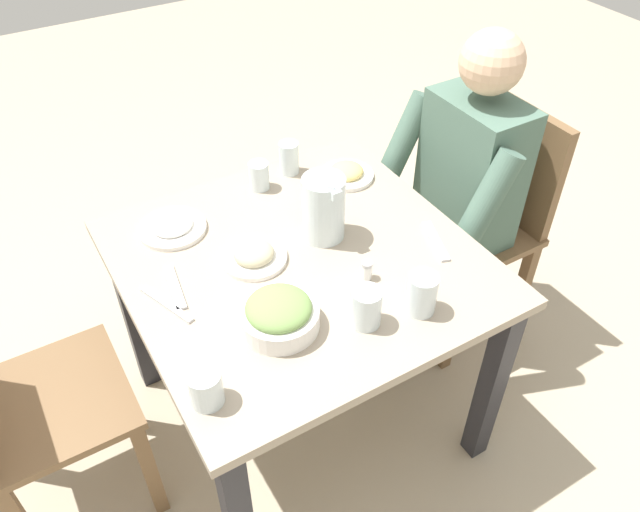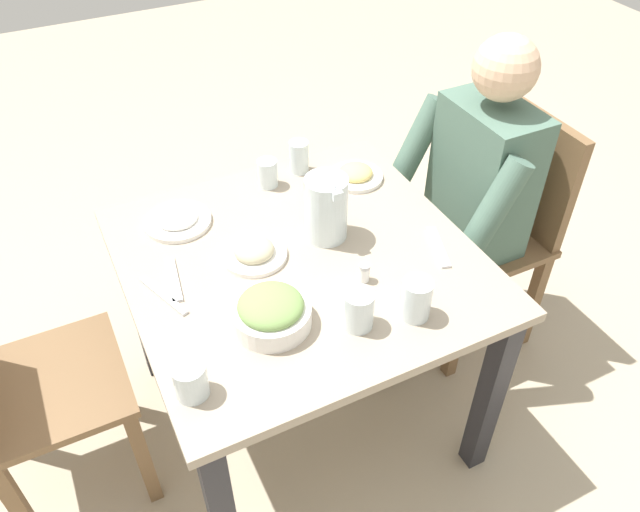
% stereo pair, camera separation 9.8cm
% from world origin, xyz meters
% --- Properties ---
extents(ground_plane, '(8.00, 8.00, 0.00)m').
position_xyz_m(ground_plane, '(0.00, 0.00, 0.00)').
color(ground_plane, tan).
extents(dining_table, '(0.93, 0.93, 0.71)m').
position_xyz_m(dining_table, '(0.00, 0.00, 0.60)').
color(dining_table, gray).
rests_on(dining_table, ground_plane).
extents(chair_near, '(0.40, 0.40, 0.88)m').
position_xyz_m(chair_near, '(0.09, -0.80, 0.50)').
color(chair_near, brown).
rests_on(chair_near, ground_plane).
extents(chair_far, '(0.40, 0.40, 0.88)m').
position_xyz_m(chair_far, '(0.09, 0.80, 0.50)').
color(chair_far, brown).
rests_on(chair_far, ground_plane).
extents(diner_near, '(0.48, 0.53, 1.18)m').
position_xyz_m(diner_near, '(0.09, -0.59, 0.65)').
color(diner_near, '#4C6B5B').
rests_on(diner_near, ground_plane).
extents(water_pitcher, '(0.16, 0.12, 0.19)m').
position_xyz_m(water_pitcher, '(0.05, -0.11, 0.81)').
color(water_pitcher, silver).
rests_on(water_pitcher, dining_table).
extents(salad_bowl, '(0.20, 0.20, 0.09)m').
position_xyz_m(salad_bowl, '(-0.19, 0.16, 0.75)').
color(salad_bowl, white).
rests_on(salad_bowl, dining_table).
extents(plate_beans, '(0.18, 0.18, 0.05)m').
position_xyz_m(plate_beans, '(0.06, 0.11, 0.73)').
color(plate_beans, white).
rests_on(plate_beans, dining_table).
extents(plate_fries, '(0.17, 0.17, 0.05)m').
position_xyz_m(plate_fries, '(0.26, -0.32, 0.73)').
color(plate_fries, white).
rests_on(plate_fries, dining_table).
extents(plate_yoghurt, '(0.19, 0.19, 0.04)m').
position_xyz_m(plate_yoghurt, '(0.29, 0.26, 0.73)').
color(plate_yoghurt, white).
rests_on(plate_yoghurt, dining_table).
extents(water_glass_far_left, '(0.06, 0.06, 0.09)m').
position_xyz_m(water_glass_far_left, '(0.35, -0.06, 0.76)').
color(water_glass_far_left, silver).
rests_on(water_glass_far_left, dining_table).
extents(water_glass_center, '(0.07, 0.07, 0.10)m').
position_xyz_m(water_glass_center, '(-0.29, -0.02, 0.76)').
color(water_glass_center, silver).
rests_on(water_glass_center, dining_table).
extents(water_glass_far_right, '(0.07, 0.07, 0.09)m').
position_xyz_m(water_glass_far_right, '(-0.30, 0.40, 0.76)').
color(water_glass_far_right, silver).
rests_on(water_glass_far_right, dining_table).
extents(water_glass_near_right, '(0.07, 0.07, 0.11)m').
position_xyz_m(water_glass_near_right, '(-0.32, -0.16, 0.77)').
color(water_glass_near_right, silver).
rests_on(water_glass_near_right, dining_table).
extents(water_glass_by_pitcher, '(0.06, 0.06, 0.11)m').
position_xyz_m(water_glass_by_pitcher, '(0.38, -0.18, 0.76)').
color(water_glass_by_pitcher, silver).
rests_on(water_glass_by_pitcher, dining_table).
extents(salt_shaker, '(0.03, 0.03, 0.05)m').
position_xyz_m(salt_shaker, '(-0.16, -0.11, 0.74)').
color(salt_shaker, white).
rests_on(salt_shaker, dining_table).
extents(fork_near, '(0.17, 0.05, 0.01)m').
position_xyz_m(fork_near, '(0.06, 0.34, 0.72)').
color(fork_near, silver).
rests_on(fork_near, dining_table).
extents(knife_near, '(0.18, 0.08, 0.01)m').
position_xyz_m(knife_near, '(0.02, 0.38, 0.72)').
color(knife_near, silver).
rests_on(knife_near, dining_table).
extents(fork_far, '(0.17, 0.08, 0.01)m').
position_xyz_m(fork_far, '(-0.14, -0.36, 0.72)').
color(fork_far, silver).
rests_on(fork_far, dining_table).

